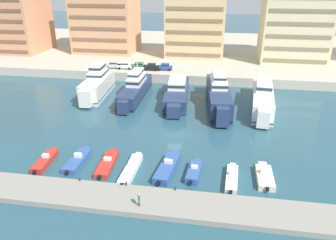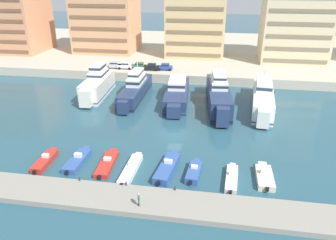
{
  "view_description": "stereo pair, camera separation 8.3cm",
  "coord_description": "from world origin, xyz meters",
  "px_view_note": "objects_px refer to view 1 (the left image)",
  "views": [
    {
      "loc": [
        7.13,
        -50.84,
        25.38
      ],
      "look_at": [
        -1.24,
        0.24,
        2.5
      ],
      "focal_mm": 35.0,
      "sensor_mm": 36.0,
      "label": 1
    },
    {
      "loc": [
        7.21,
        -50.83,
        25.38
      ],
      "look_at": [
        -1.24,
        0.24,
        2.5
      ],
      "focal_mm": 35.0,
      "sensor_mm": 36.0,
      "label": 2
    }
  ],
  "objects_px": {
    "motorboat_white_center_left": "(131,169)",
    "motorboat_red_mid_left": "(107,163)",
    "motorboat_red_far_left": "(45,161)",
    "car_green_mid_left": "(139,65)",
    "yacht_navy_center_left": "(218,95)",
    "yacht_white_center": "(263,97)",
    "car_black_center_left": "(151,67)",
    "car_silver_far_left": "(114,65)",
    "yacht_navy_mid_left": "(177,93)",
    "motorboat_blue_center_right": "(194,172)",
    "car_blue_center": "(165,66)",
    "yacht_navy_left": "(135,88)",
    "car_white_left": "(125,65)",
    "motorboat_blue_center": "(168,167)",
    "motorboat_white_mid_right": "(232,178)",
    "motorboat_blue_left": "(78,160)",
    "pedestrian_near_edge": "(139,198)",
    "yacht_ivory_far_left": "(97,84)",
    "motorboat_cream_right": "(265,176)"
  },
  "relations": [
    {
      "from": "motorboat_white_center_left",
      "to": "motorboat_red_mid_left",
      "type": "bearing_deg",
      "value": 164.34
    },
    {
      "from": "motorboat_red_far_left",
      "to": "car_green_mid_left",
      "type": "bearing_deg",
      "value": 86.42
    },
    {
      "from": "yacht_navy_center_left",
      "to": "yacht_white_center",
      "type": "distance_m",
      "value": 9.18
    },
    {
      "from": "car_black_center_left",
      "to": "motorboat_red_far_left",
      "type": "bearing_deg",
      "value": -98.08
    },
    {
      "from": "motorboat_red_far_left",
      "to": "car_silver_far_left",
      "type": "distance_m",
      "value": 45.84
    },
    {
      "from": "yacht_navy_mid_left",
      "to": "motorboat_red_far_left",
      "type": "relative_size",
      "value": 3.08
    },
    {
      "from": "motorboat_blue_center_right",
      "to": "car_blue_center",
      "type": "xyz_separation_m",
      "value": [
        -11.98,
        45.34,
        2.75
      ]
    },
    {
      "from": "yacht_navy_center_left",
      "to": "motorboat_blue_center_right",
      "type": "relative_size",
      "value": 3.78
    },
    {
      "from": "yacht_navy_left",
      "to": "car_white_left",
      "type": "bearing_deg",
      "value": 113.86
    },
    {
      "from": "car_silver_far_left",
      "to": "yacht_navy_center_left",
      "type": "bearing_deg",
      "value": -32.29
    },
    {
      "from": "yacht_navy_center_left",
      "to": "motorboat_blue_center",
      "type": "relative_size",
      "value": 2.64
    },
    {
      "from": "motorboat_red_far_left",
      "to": "car_blue_center",
      "type": "bearing_deg",
      "value": 77.8
    },
    {
      "from": "motorboat_white_mid_right",
      "to": "car_white_left",
      "type": "xyz_separation_m",
      "value": [
        -27.94,
        45.63,
        2.81
      ]
    },
    {
      "from": "motorboat_blue_left",
      "to": "pedestrian_near_edge",
      "type": "height_order",
      "value": "pedestrian_near_edge"
    },
    {
      "from": "yacht_ivory_far_left",
      "to": "yacht_navy_mid_left",
      "type": "distance_m",
      "value": 18.45
    },
    {
      "from": "car_blue_center",
      "to": "pedestrian_near_edge",
      "type": "xyz_separation_m",
      "value": [
        6.3,
        -53.96,
        -1.52
      ]
    },
    {
      "from": "motorboat_red_far_left",
      "to": "pedestrian_near_edge",
      "type": "distance_m",
      "value": 18.17
    },
    {
      "from": "yacht_navy_center_left",
      "to": "motorboat_red_mid_left",
      "type": "xyz_separation_m",
      "value": [
        -15.28,
        -26.63,
        -2.2
      ]
    },
    {
      "from": "yacht_white_center",
      "to": "motorboat_blue_center_right",
      "type": "relative_size",
      "value": 3.76
    },
    {
      "from": "yacht_ivory_far_left",
      "to": "yacht_white_center",
      "type": "bearing_deg",
      "value": -2.6
    },
    {
      "from": "motorboat_red_mid_left",
      "to": "car_blue_center",
      "type": "distance_m",
      "value": 45.08
    },
    {
      "from": "car_silver_far_left",
      "to": "pedestrian_near_edge",
      "type": "height_order",
      "value": "car_silver_far_left"
    },
    {
      "from": "motorboat_cream_right",
      "to": "car_green_mid_left",
      "type": "bearing_deg",
      "value": 122.52
    },
    {
      "from": "motorboat_blue_center",
      "to": "pedestrian_near_edge",
      "type": "relative_size",
      "value": 4.96
    },
    {
      "from": "motorboat_blue_left",
      "to": "car_black_center_left",
      "type": "xyz_separation_m",
      "value": [
        1.79,
        44.25,
        2.81
      ]
    },
    {
      "from": "motorboat_white_mid_right",
      "to": "motorboat_white_center_left",
      "type": "bearing_deg",
      "value": 179.83
    },
    {
      "from": "yacht_white_center",
      "to": "motorboat_red_mid_left",
      "type": "xyz_separation_m",
      "value": [
        -24.43,
        -27.34,
        -1.87
      ]
    },
    {
      "from": "motorboat_red_far_left",
      "to": "car_green_mid_left",
      "type": "distance_m",
      "value": 45.98
    },
    {
      "from": "motorboat_red_far_left",
      "to": "car_green_mid_left",
      "type": "xyz_separation_m",
      "value": [
        2.86,
        45.8,
        2.79
      ]
    },
    {
      "from": "yacht_white_center",
      "to": "pedestrian_near_edge",
      "type": "relative_size",
      "value": 13.06
    },
    {
      "from": "yacht_navy_mid_left",
      "to": "yacht_navy_center_left",
      "type": "relative_size",
      "value": 0.93
    },
    {
      "from": "motorboat_red_mid_left",
      "to": "car_blue_center",
      "type": "bearing_deg",
      "value": 89.07
    },
    {
      "from": "car_white_left",
      "to": "car_black_center_left",
      "type": "height_order",
      "value": "same"
    },
    {
      "from": "car_black_center_left",
      "to": "pedestrian_near_edge",
      "type": "bearing_deg",
      "value": -79.58
    },
    {
      "from": "motorboat_blue_center",
      "to": "motorboat_white_mid_right",
      "type": "height_order",
      "value": "motorboat_blue_center"
    },
    {
      "from": "motorboat_red_far_left",
      "to": "motorboat_white_mid_right",
      "type": "xyz_separation_m",
      "value": [
        27.03,
        -0.24,
        -0.01
      ]
    },
    {
      "from": "motorboat_red_far_left",
      "to": "car_blue_center",
      "type": "xyz_separation_m",
      "value": [
        9.92,
        45.87,
        2.79
      ]
    },
    {
      "from": "yacht_ivory_far_left",
      "to": "motorboat_red_far_left",
      "type": "bearing_deg",
      "value": -84.27
    },
    {
      "from": "motorboat_red_mid_left",
      "to": "yacht_navy_center_left",
      "type": "bearing_deg",
      "value": 60.15
    },
    {
      "from": "pedestrian_near_edge",
      "to": "yacht_navy_center_left",
      "type": "bearing_deg",
      "value": 76.95
    },
    {
      "from": "motorboat_blue_center",
      "to": "motorboat_blue_center_right",
      "type": "xyz_separation_m",
      "value": [
        3.78,
        -0.38,
        -0.06
      ]
    },
    {
      "from": "yacht_navy_center_left",
      "to": "motorboat_cream_right",
      "type": "relative_size",
      "value": 3.41
    },
    {
      "from": "yacht_navy_mid_left",
      "to": "motorboat_blue_center",
      "type": "distance_m",
      "value": 28.82
    },
    {
      "from": "motorboat_blue_left",
      "to": "motorboat_blue_center",
      "type": "distance_m",
      "value": 13.49
    },
    {
      "from": "yacht_navy_mid_left",
      "to": "motorboat_red_mid_left",
      "type": "bearing_deg",
      "value": -102.27
    },
    {
      "from": "motorboat_blue_center",
      "to": "motorboat_blue_left",
      "type": "bearing_deg",
      "value": 179.85
    },
    {
      "from": "car_blue_center",
      "to": "car_silver_far_left",
      "type": "bearing_deg",
      "value": -178.74
    },
    {
      "from": "yacht_navy_center_left",
      "to": "motorboat_blue_center_right",
      "type": "height_order",
      "value": "yacht_navy_center_left"
    },
    {
      "from": "yacht_ivory_far_left",
      "to": "motorboat_white_center_left",
      "type": "height_order",
      "value": "yacht_ivory_far_left"
    },
    {
      "from": "car_black_center_left",
      "to": "car_blue_center",
      "type": "xyz_separation_m",
      "value": [
        3.5,
        0.67,
        0.0
      ]
    }
  ]
}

